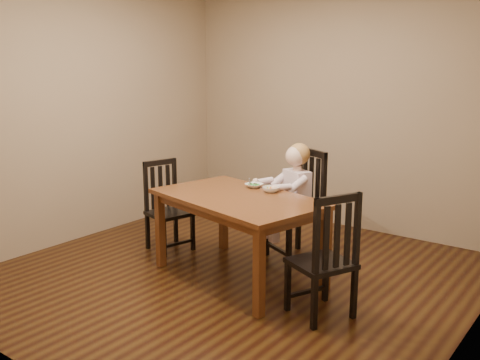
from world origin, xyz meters
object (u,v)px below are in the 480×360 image
Objects in this scene: bowl_veg at (271,189)px; chair_left at (167,207)px; toddler at (295,191)px; bowl_peas at (254,185)px; chair_child at (299,207)px; chair_right at (325,258)px; dining_table at (238,206)px.

chair_left is at bearing -173.98° from bowl_veg.
bowl_peas is at bearing 82.43° from toddler.
chair_child is at bearing 86.49° from bowl_veg.
chair_right is at bearing 154.54° from chair_child.
dining_table is 0.72m from toddler.
chair_child is at bearing 64.34° from chair_right.
chair_left is at bearing 50.61° from chair_child.
bowl_peas is 0.23m from bowl_veg.
bowl_veg is (-0.03, -0.46, 0.26)m from chair_child.
chair_left is at bearing 49.10° from toddler.
chair_right is 1.04m from bowl_veg.
chair_child is 7.02× the size of bowl_veg.
bowl_peas is (-1.07, 0.58, 0.30)m from chair_right.
chair_left is at bearing 170.74° from dining_table.
bowl_peas is (0.97, 0.18, 0.33)m from chair_left.
bowl_peas reaches higher than dining_table.
chair_child is at bearing 58.31° from bowl_peas.
bowl_peas is at bearing 83.29° from chair_child.
bowl_veg reaches higher than dining_table.
chair_left is 0.93× the size of chair_right.
bowl_peas is at bearing 166.95° from bowl_veg.
chair_left is (-1.05, 0.17, -0.23)m from dining_table.
toddler is at bearing 89.27° from bowl_veg.
chair_child is 0.54m from bowl_peas.
chair_right is 6.37× the size of bowl_peas.
chair_left is 5.99× the size of bowl_veg.
toddler is (-0.02, -0.05, 0.16)m from chair_child.
chair_child is 1.72× the size of toddler.
toddler is at bearing 90.00° from chair_child.
chair_child is at bearing 129.71° from chair_left.
chair_right is at bearing -31.91° from bowl_veg.
bowl_veg is at bearing 114.25° from toddler.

